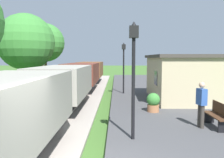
% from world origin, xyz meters
% --- Properties ---
extents(freight_train, '(2.50, 26.00, 2.12)m').
position_xyz_m(freight_train, '(-2.40, 11.16, 1.40)').
color(freight_train, gray).
rests_on(freight_train, rail_near).
extents(station_hut, '(3.50, 5.80, 2.78)m').
position_xyz_m(station_hut, '(4.40, 9.82, 1.65)').
color(station_hut, tan).
rests_on(station_hut, platform_slab).
extents(bench_near_hut, '(0.42, 1.50, 0.91)m').
position_xyz_m(bench_near_hut, '(4.30, 4.04, 0.72)').
color(bench_near_hut, '#422819').
rests_on(bench_near_hut, platform_slab).
extents(person_waiting, '(0.31, 0.42, 1.71)m').
position_xyz_m(person_waiting, '(3.65, 4.00, 1.18)').
color(person_waiting, '#38332D').
rests_on(person_waiting, platform_slab).
extents(potted_planter, '(0.64, 0.64, 0.92)m').
position_xyz_m(potted_planter, '(2.28, 6.43, 0.72)').
color(potted_planter, '#9E6642').
rests_on(potted_planter, platform_slab).
extents(lamp_post_near, '(0.28, 0.28, 3.70)m').
position_xyz_m(lamp_post_near, '(1.04, 2.77, 2.80)').
color(lamp_post_near, black).
rests_on(lamp_post_near, platform_slab).
extents(lamp_post_far, '(0.28, 0.28, 3.70)m').
position_xyz_m(lamp_post_far, '(1.04, 12.03, 2.80)').
color(lamp_post_far, black).
rests_on(lamp_post_far, platform_slab).
extents(tree_trackside_far, '(4.14, 4.14, 6.06)m').
position_xyz_m(tree_trackside_far, '(-6.13, 12.23, 3.99)').
color(tree_trackside_far, '#4C3823').
rests_on(tree_trackside_far, ground).
extents(tree_field_left, '(4.17, 4.17, 6.59)m').
position_xyz_m(tree_field_left, '(-7.26, 20.21, 4.49)').
color(tree_field_left, '#4C3823').
rests_on(tree_field_left, ground).
extents(tree_field_distant, '(3.46, 3.46, 6.04)m').
position_xyz_m(tree_field_distant, '(-9.96, 27.31, 4.29)').
color(tree_field_distant, '#4C3823').
rests_on(tree_field_distant, ground).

